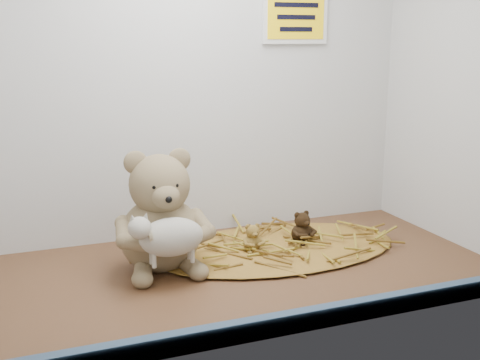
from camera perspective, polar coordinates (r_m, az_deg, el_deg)
name	(u,v)px	position (r cm, az deg, el deg)	size (l,w,h in cm)	color
alcove_shell	(210,61)	(130.79, -2.83, 11.19)	(120.40, 60.20, 90.40)	#482D19
front_rail	(282,323)	(107.04, 4.03, -13.40)	(119.28, 2.20, 3.60)	#38536C
straw_bed	(277,247)	(146.16, 3.56, -6.39)	(60.78, 35.29, 1.18)	brown
main_teddy	(160,210)	(132.00, -7.62, -2.85)	(21.54, 22.73, 26.71)	#907858
toy_lamb	(171,237)	(124.07, -6.52, -5.40)	(17.48, 10.66, 11.29)	beige
mini_teddy_tan	(252,236)	(141.76, 1.19, -5.35)	(5.30, 5.60, 6.57)	olive
mini_teddy_brown	(302,226)	(148.08, 5.87, -4.33)	(6.32, 6.67, 7.83)	black
wall_sign	(295,17)	(161.12, 5.26, 15.12)	(16.00, 1.20, 11.00)	yellow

